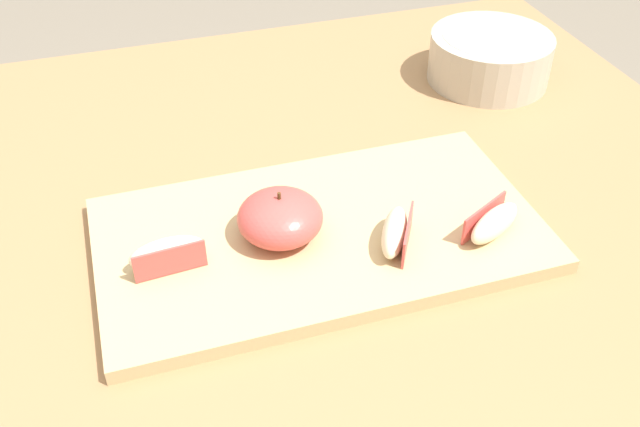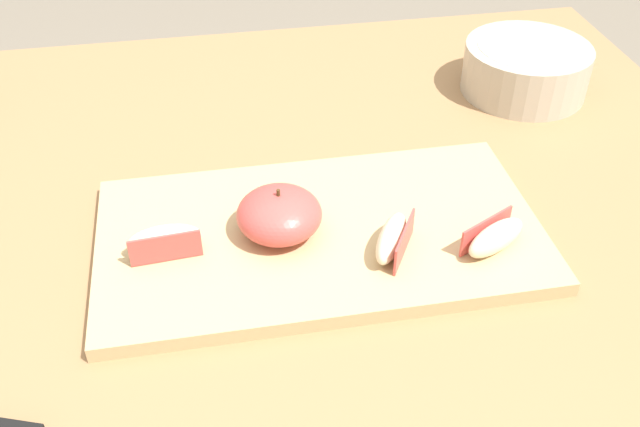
{
  "view_description": "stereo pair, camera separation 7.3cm",
  "coord_description": "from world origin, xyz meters",
  "views": [
    {
      "loc": [
        -0.1,
        -0.64,
        1.24
      ],
      "look_at": [
        0.08,
        -0.09,
        0.78
      ],
      "focal_mm": 40.42,
      "sensor_mm": 36.0,
      "label": 1
    },
    {
      "loc": [
        -0.02,
        -0.65,
        1.24
      ],
      "look_at": [
        0.08,
        -0.09,
        0.78
      ],
      "focal_mm": 40.42,
      "sensor_mm": 36.0,
      "label": 2
    }
  ],
  "objects": [
    {
      "name": "dining_table",
      "position": [
        0.0,
        0.0,
        0.64
      ],
      "size": [
        1.22,
        0.87,
        0.74
      ],
      "color": "#9E754C",
      "rests_on": "ground_plane"
    },
    {
      "name": "cutting_board",
      "position": [
        0.08,
        -0.09,
        0.75
      ],
      "size": [
        0.46,
        0.25,
        0.02
      ],
      "color": "tan",
      "rests_on": "dining_table"
    },
    {
      "name": "apple_half_skin_up",
      "position": [
        0.04,
        -0.09,
        0.78
      ],
      "size": [
        0.09,
        0.09,
        0.05
      ],
      "color": "#D14C47",
      "rests_on": "cutting_board"
    },
    {
      "name": "apple_wedge_back",
      "position": [
        0.14,
        -0.14,
        0.78
      ],
      "size": [
        0.06,
        0.08,
        0.03
      ],
      "color": "beige",
      "rests_on": "cutting_board"
    },
    {
      "name": "apple_wedge_front",
      "position": [
        0.24,
        -0.15,
        0.78
      ],
      "size": [
        0.08,
        0.06,
        0.03
      ],
      "color": "beige",
      "rests_on": "cutting_board"
    },
    {
      "name": "apple_wedge_near_knife",
      "position": [
        -0.08,
        -0.1,
        0.78
      ],
      "size": [
        0.08,
        0.03,
        0.03
      ],
      "color": "beige",
      "rests_on": "cutting_board"
    },
    {
      "name": "ceramic_fruit_bowl",
      "position": [
        0.41,
        0.17,
        0.78
      ],
      "size": [
        0.17,
        0.17,
        0.07
      ],
      "color": "#BCB29E",
      "rests_on": "dining_table"
    }
  ]
}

